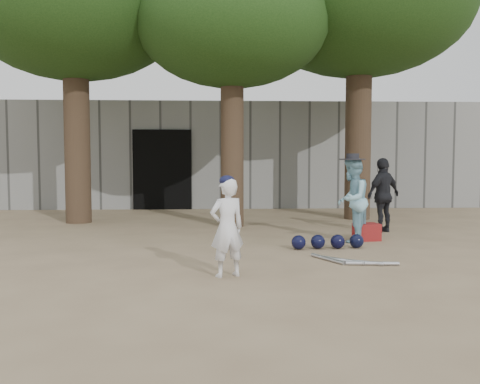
{
  "coord_description": "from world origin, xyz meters",
  "views": [
    {
      "loc": [
        0.19,
        -7.02,
        1.51
      ],
      "look_at": [
        0.6,
        1.0,
        0.95
      ],
      "focal_mm": 40.0,
      "sensor_mm": 36.0,
      "label": 1
    }
  ],
  "objects": [
    {
      "name": "bat_pile",
      "position": [
        2.09,
        0.27,
        0.03
      ],
      "size": [
        1.08,
        0.78,
        0.06
      ],
      "color": "#AEAEB5",
      "rests_on": "ground"
    },
    {
      "name": "boy_player",
      "position": [
        0.36,
        -0.47,
        0.61
      ],
      "size": [
        0.52,
        0.44,
        1.22
      ],
      "primitive_type": "imported",
      "rotation": [
        0.0,
        0.0,
        3.53
      ],
      "color": "white",
      "rests_on": "ground"
    },
    {
      "name": "spectator_blue",
      "position": [
        2.6,
        2.08,
        0.73
      ],
      "size": [
        0.83,
        0.89,
        1.46
      ],
      "primitive_type": "imported",
      "rotation": [
        0.0,
        0.0,
        4.21
      ],
      "color": "#89C1D5",
      "rests_on": "ground"
    },
    {
      "name": "red_bag",
      "position": [
        2.9,
        2.21,
        0.15
      ],
      "size": [
        0.47,
        0.39,
        0.3
      ],
      "primitive_type": "cube",
      "rotation": [
        0.0,
        0.0,
        0.17
      ],
      "color": "maroon",
      "rests_on": "ground"
    },
    {
      "name": "ground",
      "position": [
        0.0,
        0.0,
        0.0
      ],
      "size": [
        70.0,
        70.0,
        0.0
      ],
      "primitive_type": "plane",
      "color": "#937C5E",
      "rests_on": "ground"
    },
    {
      "name": "tree_row",
      "position": [
        0.74,
        5.02,
        4.69
      ],
      "size": [
        11.4,
        5.8,
        6.69
      ],
      "color": "brown",
      "rests_on": "ground"
    },
    {
      "name": "back_building",
      "position": [
        -0.0,
        10.33,
        1.5
      ],
      "size": [
        16.0,
        5.24,
        3.0
      ],
      "color": "gray",
      "rests_on": "ground"
    },
    {
      "name": "spectator_dark",
      "position": [
        3.51,
        3.19,
        0.73
      ],
      "size": [
        0.91,
        0.76,
        1.45
      ],
      "primitive_type": "imported",
      "rotation": [
        0.0,
        0.0,
        3.71
      ],
      "color": "black",
      "rests_on": "ground"
    },
    {
      "name": "helmet_row",
      "position": [
        2.04,
        1.41,
        0.12
      ],
      "size": [
        1.19,
        0.31,
        0.23
      ],
      "color": "black",
      "rests_on": "ground"
    }
  ]
}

